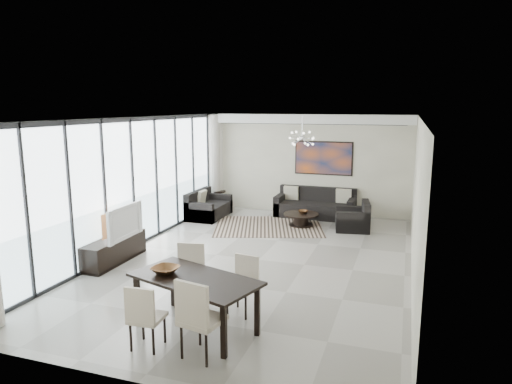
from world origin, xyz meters
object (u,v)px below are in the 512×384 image
at_px(television, 120,222).
at_px(sofa_main, 315,207).
at_px(tv_console, 114,250).
at_px(dining_table, 195,283).
at_px(coffee_table, 301,219).

bearing_deg(television, sofa_main, -31.81).
relative_size(tv_console, dining_table, 0.80).
xyz_separation_m(coffee_table, tv_console, (-2.97, -4.02, 0.07)).
bearing_deg(sofa_main, tv_console, -121.42).
bearing_deg(tv_console, coffee_table, 53.55).
xyz_separation_m(coffee_table, sofa_main, (0.16, 1.11, 0.09)).
xyz_separation_m(sofa_main, dining_table, (-0.31, -7.17, 0.41)).
relative_size(television, dining_table, 0.57).
xyz_separation_m(coffee_table, dining_table, (-0.15, -6.06, 0.50)).
height_order(coffee_table, tv_console, tv_console).
bearing_deg(television, coffee_table, -36.71).
xyz_separation_m(television, dining_table, (2.66, -2.07, -0.16)).
xyz_separation_m(sofa_main, television, (-2.98, -5.10, 0.57)).
relative_size(coffee_table, sofa_main, 0.42).
height_order(coffee_table, television, television).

